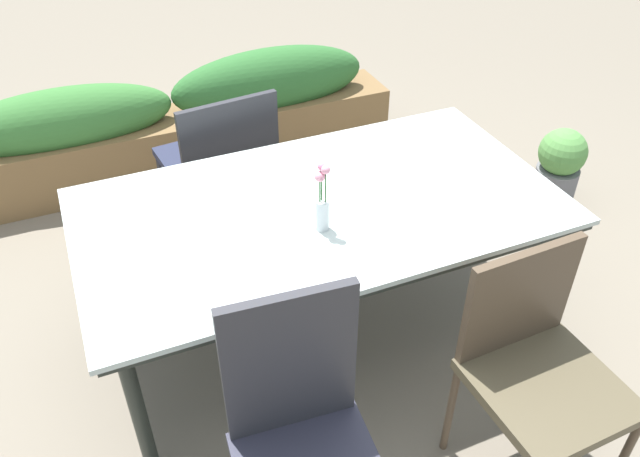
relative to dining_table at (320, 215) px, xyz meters
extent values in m
plane|color=#756B5B|center=(-0.08, -0.07, -0.66)|extent=(12.00, 12.00, 0.00)
cube|color=silver|center=(0.00, 0.00, 0.04)|extent=(1.83, 1.00, 0.02)
cube|color=#232823|center=(0.00, 0.00, 0.02)|extent=(1.79, 0.98, 0.02)
cylinder|color=#232823|center=(-0.82, -0.40, -0.31)|extent=(0.05, 0.05, 0.69)
cylinder|color=#232823|center=(0.82, -0.40, -0.31)|extent=(0.05, 0.05, 0.69)
cylinder|color=#232823|center=(-0.82, 0.40, -0.31)|extent=(0.05, 0.05, 0.69)
cylinder|color=#232823|center=(0.82, 0.40, -0.31)|extent=(0.05, 0.05, 0.69)
cube|color=brown|center=(0.41, -0.91, -0.20)|extent=(0.46, 0.46, 0.04)
cube|color=#4C3D2D|center=(0.40, -0.70, 0.01)|extent=(0.42, 0.04, 0.41)
cylinder|color=#4C3D2D|center=(0.61, -0.70, -0.43)|extent=(0.03, 0.03, 0.45)
cylinder|color=#4C3D2D|center=(0.20, -0.71, -0.43)|extent=(0.03, 0.03, 0.45)
cube|color=#2D2D33|center=(-0.40, -0.72, 0.09)|extent=(0.38, 0.06, 0.52)
cylinder|color=#2D2D33|center=(-0.22, -0.74, -0.42)|extent=(0.03, 0.03, 0.47)
cube|color=#24283F|center=(-0.18, 0.91, -0.22)|extent=(0.55, 0.55, 0.04)
cube|color=#2D2D33|center=(-0.16, 0.67, 0.00)|extent=(0.47, 0.08, 0.42)
cylinder|color=#2D2D33|center=(-0.44, 1.11, -0.44)|extent=(0.03, 0.03, 0.43)
cylinder|color=#2D2D33|center=(0.02, 1.16, -0.44)|extent=(0.03, 0.03, 0.43)
cylinder|color=#2D2D33|center=(-0.39, 0.65, -0.44)|extent=(0.03, 0.03, 0.43)
cylinder|color=#2D2D33|center=(0.07, 0.71, -0.44)|extent=(0.03, 0.03, 0.43)
cylinder|color=silver|center=(-0.05, -0.14, 0.11)|extent=(0.05, 0.05, 0.12)
cylinder|color=#2D662D|center=(-0.06, -0.15, 0.21)|extent=(0.00, 0.01, 0.14)
sphere|color=pink|center=(-0.06, -0.15, 0.28)|extent=(0.04, 0.04, 0.04)
cylinder|color=#2D662D|center=(-0.05, -0.15, 0.22)|extent=(0.01, 0.01, 0.17)
sphere|color=pink|center=(-0.05, -0.15, 0.31)|extent=(0.03, 0.03, 0.03)
cylinder|color=#2D662D|center=(-0.05, -0.14, 0.22)|extent=(0.00, 0.01, 0.18)
sphere|color=pink|center=(-0.05, -0.14, 0.31)|extent=(0.03, 0.03, 0.03)
cube|color=brown|center=(-0.25, 1.62, -0.48)|extent=(2.68, 0.37, 0.36)
ellipsoid|color=#387233|center=(-0.85, 1.62, -0.20)|extent=(1.21, 0.33, 0.36)
ellipsoid|color=#2D662D|center=(0.35, 1.62, -0.18)|extent=(1.21, 0.33, 0.40)
cylinder|color=slate|center=(1.60, 0.41, -0.54)|extent=(0.23, 0.23, 0.25)
sphere|color=#569347|center=(1.60, 0.41, -0.31)|extent=(0.26, 0.26, 0.26)
camera|label=1|loc=(-0.78, -1.83, 1.45)|focal=35.77mm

